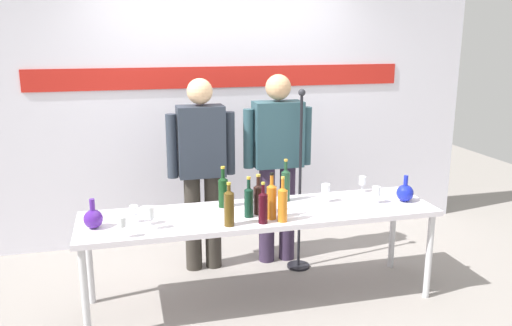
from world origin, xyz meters
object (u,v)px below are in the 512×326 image
decanter_blue_right (405,193)px  wine_bottle_3 (229,207)px  wine_bottle_4 (272,200)px  wine_glass_left_0 (146,212)px  wine_bottle_1 (258,197)px  presenter_left (202,164)px  wine_bottle_2 (263,206)px  wine_glass_right_0 (362,181)px  wine_glass_right_2 (376,191)px  display_table (261,218)px  wine_bottle_0 (249,200)px  wine_glass_right_1 (326,189)px  wine_glass_left_2 (134,211)px  wine_bottle_5 (286,184)px  wine_glass_left_1 (150,213)px  wine_glass_left_3 (122,223)px  wine_bottle_7 (283,203)px  wine_bottle_6 (223,190)px  decanter_blue_left (93,218)px  microphone_stand (299,210)px  presenter_right (278,156)px

decanter_blue_right → wine_bottle_3: size_ratio=0.68×
wine_bottle_4 → wine_glass_left_0: 0.89m
wine_bottle_1 → wine_glass_left_0: 0.82m
presenter_left → wine_bottle_2: presenter_left is taller
wine_glass_right_0 → wine_glass_right_2: (-0.03, -0.31, 0.00)m
wine_glass_left_0 → wine_glass_right_0: size_ratio=0.96×
display_table → wine_bottle_0: size_ratio=8.86×
wine_bottle_3 → wine_glass_right_1: 0.90m
presenter_left → wine_bottle_0: (0.22, -0.79, -0.10)m
wine_bottle_0 → wine_bottle_4: 0.17m
presenter_left → wine_bottle_2: bearing=-73.0°
presenter_left → wine_bottle_1: presenter_left is taller
wine_bottle_3 → wine_glass_left_2: 0.68m
wine_bottle_5 → wine_glass_left_1: 1.14m
wine_glass_left_3 → wine_glass_left_0: bearing=53.0°
wine_glass_right_0 → wine_glass_right_1: bearing=-155.6°
wine_bottle_7 → wine_glass_right_0: wine_bottle_7 is taller
wine_bottle_2 → wine_glass_left_2: 0.91m
wine_bottle_1 → wine_bottle_6: 0.31m
decanter_blue_left → wine_bottle_6: (0.95, 0.22, 0.06)m
wine_bottle_1 → wine_glass_left_1: 0.80m
wine_bottle_1 → wine_glass_right_1: (0.58, 0.13, -0.01)m
wine_bottle_4 → wine_bottle_5: 0.43m
wine_bottle_5 → wine_bottle_7: (-0.16, -0.45, -0.01)m
presenter_left → wine_glass_left_2: 0.92m
wine_bottle_1 → wine_glass_left_3: size_ratio=2.09×
wine_glass_left_0 → wine_bottle_5: bearing=13.8°
decanter_blue_right → wine_bottle_0: wine_bottle_0 is taller
presenter_left → wine_bottle_3: size_ratio=5.35×
wine_glass_left_0 → wine_glass_left_1: 0.11m
wine_glass_left_2 → wine_glass_right_0: size_ratio=0.92×
wine_bottle_4 → microphone_stand: microphone_stand is taller
wine_bottle_5 → wine_bottle_6: size_ratio=1.06×
decanter_blue_right → wine_bottle_7: wine_bottle_7 is taller
wine_glass_right_0 → wine_bottle_6: bearing=-175.6°
wine_bottle_5 → wine_bottle_6: 0.51m
wine_bottle_1 → wine_glass_right_0: (0.98, 0.31, -0.03)m
display_table → wine_glass_left_3: 1.06m
decanter_blue_left → wine_bottle_6: bearing=13.2°
presenter_right → wine_bottle_4: 0.92m
wine_glass_left_2 → wine_glass_right_2: (1.85, -0.04, 0.01)m
wine_glass_left_1 → wine_glass_right_1: wine_glass_left_1 is taller
wine_bottle_5 → wine_bottle_2: bearing=-124.5°
wine_glass_left_0 → wine_bottle_0: bearing=-1.7°
decanter_blue_left → presenter_left: presenter_left is taller
wine_glass_left_3 → wine_glass_right_0: size_ratio=1.07×
presenter_left → wine_glass_right_0: size_ratio=12.34×
presenter_left → wine_bottle_0: size_ratio=5.55×
wine_bottle_5 → wine_bottle_6: (-0.51, -0.03, -0.01)m
wine_glass_left_2 → wine_glass_right_1: wine_glass_right_1 is taller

